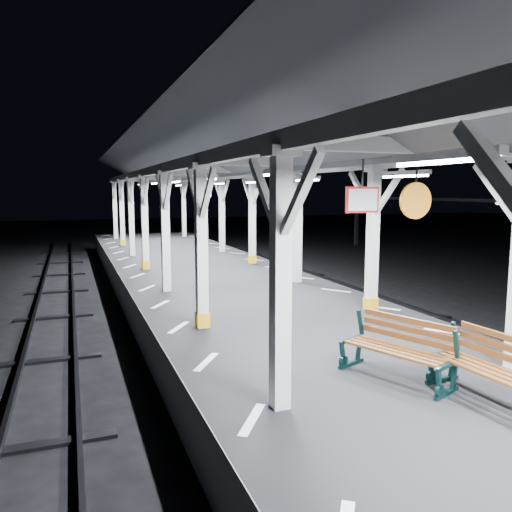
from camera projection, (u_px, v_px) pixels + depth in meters
ground at (337, 399)px, 9.14m from camera, size 120.00×120.00×0.00m
platform at (337, 372)px, 9.07m from camera, size 6.00×50.00×1.00m
hazard_stripes_left at (206, 362)px, 8.16m from camera, size 1.00×48.00×0.01m
hazard_stripes_right at (447, 332)px, 9.85m from camera, size 1.00×48.00×0.01m
track_left at (40, 442)px, 7.39m from camera, size 2.20×60.00×0.16m
canopy at (343, 145)px, 8.52m from camera, size 5.40×49.00×4.65m
bench_near at (495, 367)px, 6.57m from camera, size 0.74×1.70×0.90m
bench_mid at (400, 347)px, 7.41m from camera, size 1.18×1.77×0.90m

